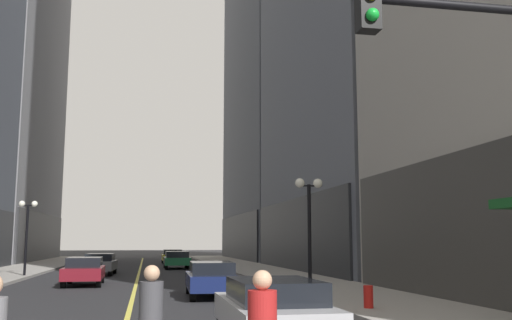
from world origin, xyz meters
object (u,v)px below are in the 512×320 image
object	(u,v)px
car_navy	(211,278)
street_lamp_left_far	(27,221)
car_grey	(100,263)
pedestrian_with_orange_bag	(151,317)
car_silver	(273,309)
car_maroon	(84,270)
car_yellow	(172,256)
street_lamp_right_mid	(309,210)
fire_hydrant_right	(368,299)
car_green	(177,259)

from	to	relation	value
car_navy	street_lamp_left_far	xyz separation A→B (m)	(-9.28, 13.37, 2.54)
car_grey	pedestrian_with_orange_bag	world-z (taller)	pedestrian_with_orange_bag
car_grey	street_lamp_left_far	distance (m)	5.24
car_silver	street_lamp_left_far	bearing A→B (deg)	111.89
pedestrian_with_orange_bag	car_navy	bearing A→B (deg)	80.13
car_silver	car_maroon	distance (m)	17.93
car_silver	street_lamp_left_far	distance (m)	25.44
car_yellow	street_lamp_right_mid	distance (m)	34.51
car_yellow	fire_hydrant_right	world-z (taller)	car_yellow
car_maroon	car_grey	size ratio (longest dim) A/B	0.97
car_maroon	fire_hydrant_right	xyz separation A→B (m)	(9.35, -12.55, -0.32)
car_yellow	car_maroon	bearing A→B (deg)	-101.45
car_maroon	street_lamp_left_far	size ratio (longest dim) A/B	0.93
pedestrian_with_orange_bag	car_maroon	bearing A→B (deg)	98.39
car_silver	pedestrian_with_orange_bag	bearing A→B (deg)	-127.19
car_maroon	car_yellow	size ratio (longest dim) A/B	1.02
street_lamp_right_mid	car_green	bearing A→B (deg)	98.51
car_maroon	fire_hydrant_right	distance (m)	15.65
car_navy	car_grey	distance (m)	16.47
fire_hydrant_right	street_lamp_left_far	bearing A→B (deg)	125.03
car_grey	street_lamp_right_mid	size ratio (longest dim) A/B	0.96
car_maroon	car_yellow	world-z (taller)	same
street_lamp_left_far	street_lamp_right_mid	size ratio (longest dim) A/B	1.00
car_grey	car_yellow	world-z (taller)	same
car_maroon	pedestrian_with_orange_bag	bearing A→B (deg)	-81.61
car_yellow	street_lamp_right_mid	bearing A→B (deg)	-84.06
car_grey	car_navy	bearing A→B (deg)	-71.30
car_grey	fire_hydrant_right	bearing A→B (deg)	-66.32
car_maroon	pedestrian_with_orange_bag	xyz separation A→B (m)	(3.00, -20.34, 0.31)
car_maroon	car_grey	xyz separation A→B (m)	(0.05, 8.64, 0.00)
car_green	pedestrian_with_orange_bag	size ratio (longest dim) A/B	2.63
pedestrian_with_orange_bag	fire_hydrant_right	distance (m)	10.06
car_maroon	car_green	world-z (taller)	same
car_navy	car_green	xyz separation A→B (m)	(-0.12, 23.14, 0.00)
car_green	car_maroon	bearing A→B (deg)	-107.83
car_silver	car_maroon	size ratio (longest dim) A/B	1.09
car_navy	pedestrian_with_orange_bag	size ratio (longest dim) A/B	2.45
car_grey	fire_hydrant_right	distance (m)	23.14
car_navy	car_green	world-z (taller)	same
car_navy	car_maroon	xyz separation A→B (m)	(-5.33, 6.96, -0.00)
car_maroon	car_yellow	bearing A→B (deg)	78.55
car_navy	car_yellow	xyz separation A→B (m)	(-0.05, 33.04, 0.00)
car_navy	street_lamp_left_far	size ratio (longest dim) A/B	0.97
car_green	street_lamp_left_far	distance (m)	13.63
car_yellow	street_lamp_right_mid	xyz separation A→B (m)	(3.56, -34.24, 2.54)
car_yellow	street_lamp_right_mid	size ratio (longest dim) A/B	0.91
street_lamp_right_mid	fire_hydrant_right	world-z (taller)	street_lamp_right_mid
car_maroon	pedestrian_with_orange_bag	size ratio (longest dim) A/B	2.36
car_green	car_navy	bearing A→B (deg)	-89.69
car_yellow	street_lamp_left_far	size ratio (longest dim) A/B	0.91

